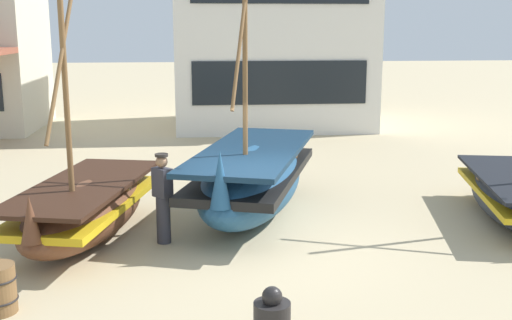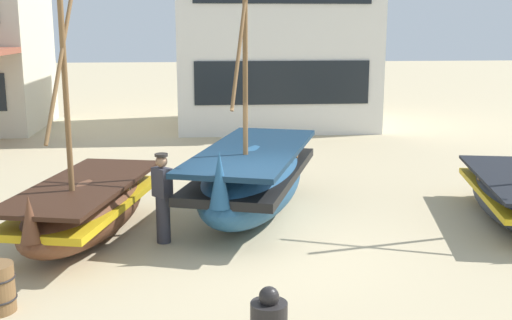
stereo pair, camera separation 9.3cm
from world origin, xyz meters
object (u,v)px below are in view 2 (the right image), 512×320
at_px(fishing_boat_centre_large, 253,178).
at_px(harbor_building_main, 273,32).
at_px(fishing_boat_near_left, 85,208).
at_px(fisherman_by_hull, 163,199).

distance_m(fishing_boat_centre_large, harbor_building_main, 12.89).
xyz_separation_m(fishing_boat_near_left, harbor_building_main, (5.15, 13.67, 3.09)).
bearing_deg(fisherman_by_hull, fishing_boat_near_left, 166.53).
height_order(fishing_boat_near_left, fisherman_by_hull, fishing_boat_near_left).
distance_m(fishing_boat_near_left, fisherman_by_hull, 1.52).
height_order(fishing_boat_centre_large, fisherman_by_hull, fishing_boat_centre_large).
xyz_separation_m(fisherman_by_hull, harbor_building_main, (3.69, 14.02, 2.86)).
bearing_deg(harbor_building_main, fisherman_by_hull, -104.73).
bearing_deg(fishing_boat_centre_large, harbor_building_main, 81.36).
bearing_deg(fishing_boat_near_left, fishing_boat_centre_large, 21.06).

